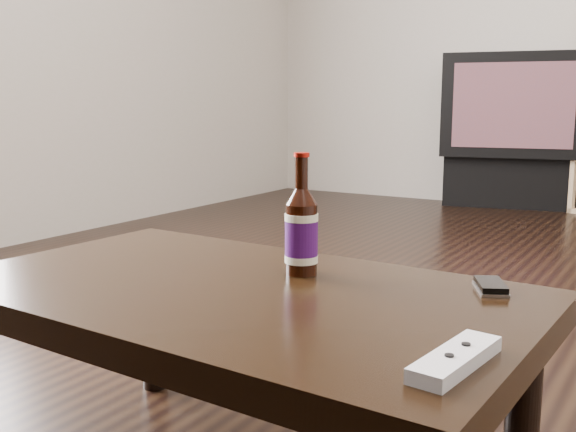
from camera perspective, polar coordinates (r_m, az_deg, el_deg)
The scene contains 7 objects.
floor at distance 1.96m, azimuth 16.77°, elevation -12.57°, with size 5.00×6.00×0.01m, color black.
tv_stand at distance 4.97m, azimuth 18.28°, elevation 2.91°, with size 0.87×0.44×0.35m, color black.
tv at distance 4.94m, azimuth 18.61°, elevation 8.89°, with size 1.01×0.74×0.69m.
coffee_table at distance 1.24m, azimuth -4.45°, elevation -8.21°, with size 1.08×0.66×0.40m.
beer_bottle at distance 1.28m, azimuth 1.14°, elevation -1.35°, with size 0.07×0.07×0.23m.
phone at distance 1.24m, azimuth 16.78°, elevation -5.73°, with size 0.08×0.10×0.02m.
remote at distance 0.89m, azimuth 14.02°, elevation -11.67°, with size 0.07×0.18×0.02m.
Camera 1 is at (0.44, -1.76, 0.72)m, focal length 42.00 mm.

